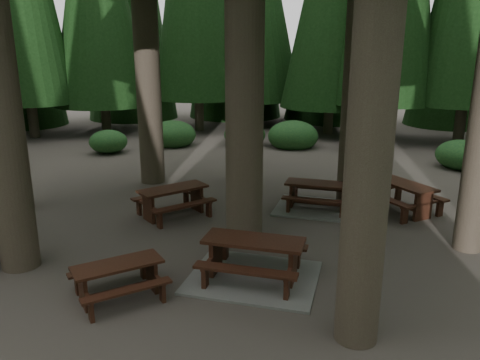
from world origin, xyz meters
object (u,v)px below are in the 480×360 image
at_px(picnic_table_e, 118,275).
at_px(picnic_table_a, 253,265).
at_px(picnic_table_d, 402,192).
at_px(picnic_table_c, 317,200).
at_px(picnic_table_b, 173,197).

bearing_deg(picnic_table_e, picnic_table_a, -13.91).
xyz_separation_m(picnic_table_a, picnic_table_d, (2.04, 5.41, 0.26)).
bearing_deg(picnic_table_d, picnic_table_e, -80.80).
height_order(picnic_table_a, picnic_table_c, picnic_table_a).
distance_m(picnic_table_a, picnic_table_b, 4.16).
bearing_deg(picnic_table_e, picnic_table_c, 17.84).
relative_size(picnic_table_b, picnic_table_e, 1.15).
bearing_deg(picnic_table_a, picnic_table_e, -147.88).
xyz_separation_m(picnic_table_b, picnic_table_d, (5.46, 3.05, 0.02)).
bearing_deg(picnic_table_d, picnic_table_b, -112.82).
xyz_separation_m(picnic_table_c, picnic_table_e, (-1.78, -6.30, 0.19)).
bearing_deg(picnic_table_b, picnic_table_c, -28.25).
relative_size(picnic_table_a, picnic_table_d, 1.14).
bearing_deg(picnic_table_b, picnic_table_d, -32.85).
relative_size(picnic_table_c, picnic_table_d, 1.04).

